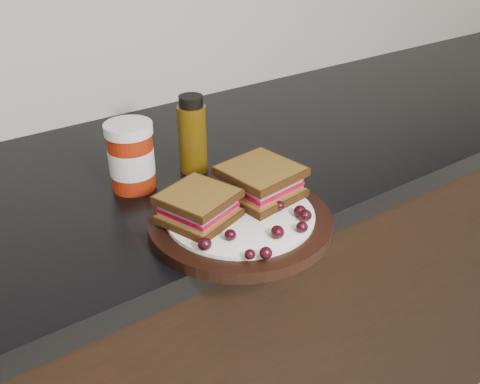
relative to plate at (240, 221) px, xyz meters
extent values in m
cube|color=black|center=(-0.30, 0.24, -0.03)|extent=(3.98, 0.60, 0.04)
cylinder|color=black|center=(0.00, 0.00, 0.00)|extent=(0.28, 0.28, 0.02)
ellipsoid|color=black|center=(-0.09, -0.05, 0.02)|extent=(0.02, 0.02, 0.02)
ellipsoid|color=black|center=(-0.05, -0.05, 0.02)|extent=(0.02, 0.02, 0.02)
ellipsoid|color=black|center=(-0.06, -0.10, 0.02)|extent=(0.01, 0.01, 0.01)
ellipsoid|color=black|center=(-0.04, -0.11, 0.02)|extent=(0.02, 0.02, 0.02)
ellipsoid|color=black|center=(0.00, -0.08, 0.02)|extent=(0.02, 0.02, 0.02)
ellipsoid|color=black|center=(0.01, -0.08, 0.02)|extent=(0.02, 0.02, 0.02)
ellipsoid|color=black|center=(0.04, -0.09, 0.02)|extent=(0.02, 0.02, 0.02)
ellipsoid|color=black|center=(0.07, -0.07, 0.02)|extent=(0.02, 0.02, 0.02)
ellipsoid|color=black|center=(0.07, -0.06, 0.02)|extent=(0.02, 0.02, 0.02)
ellipsoid|color=black|center=(0.05, -0.03, 0.02)|extent=(0.02, 0.02, 0.02)
ellipsoid|color=black|center=(0.09, -0.01, 0.02)|extent=(0.02, 0.02, 0.02)
ellipsoid|color=black|center=(0.06, 0.02, 0.02)|extent=(0.02, 0.02, 0.02)
ellipsoid|color=black|center=(0.07, 0.03, 0.02)|extent=(0.02, 0.02, 0.02)
ellipsoid|color=black|center=(-0.05, 0.07, 0.02)|extent=(0.02, 0.02, 0.02)
ellipsoid|color=black|center=(-0.08, 0.04, 0.02)|extent=(0.02, 0.02, 0.02)
ellipsoid|color=black|center=(-0.07, 0.02, 0.02)|extent=(0.02, 0.02, 0.02)
ellipsoid|color=black|center=(-0.08, -0.01, 0.02)|extent=(0.02, 0.02, 0.02)
ellipsoid|color=black|center=(-0.04, 0.04, 0.02)|extent=(0.02, 0.02, 0.02)
ellipsoid|color=black|center=(-0.09, 0.02, 0.02)|extent=(0.02, 0.02, 0.02)
ellipsoid|color=black|center=(-0.09, 0.01, 0.02)|extent=(0.02, 0.02, 0.02)
cylinder|color=maroon|center=(-0.08, 0.21, 0.05)|extent=(0.10, 0.10, 0.12)
cylinder|color=#4B3407|center=(0.04, 0.20, 0.06)|extent=(0.06, 0.06, 0.14)
camera|label=1|loc=(-0.40, -0.56, 0.44)|focal=40.00mm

